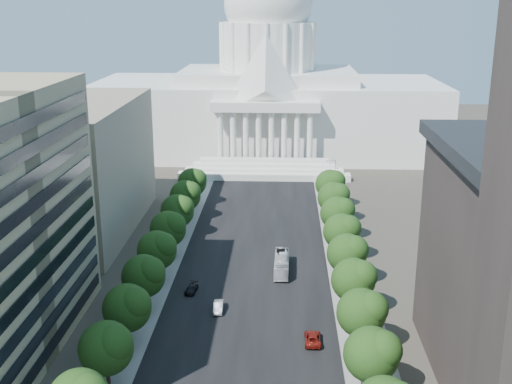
# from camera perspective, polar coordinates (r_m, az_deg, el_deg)

# --- Properties ---
(road_asphalt) EXTENTS (30.00, 260.00, 0.01)m
(road_asphalt) POSITION_cam_1_polar(r_m,az_deg,el_deg) (140.69, -0.04, -4.95)
(road_asphalt) COLOR black
(road_asphalt) RESTS_ON ground
(sidewalk_left) EXTENTS (8.00, 260.00, 0.02)m
(sidewalk_left) POSITION_cam_1_polar(r_m,az_deg,el_deg) (142.75, -7.71, -4.78)
(sidewalk_left) COLOR gray
(sidewalk_left) RESTS_ON ground
(sidewalk_right) EXTENTS (8.00, 260.00, 0.02)m
(sidewalk_right) POSITION_cam_1_polar(r_m,az_deg,el_deg) (141.17, 7.71, -5.03)
(sidewalk_right) COLOR gray
(sidewalk_right) RESTS_ON ground
(capitol) EXTENTS (120.00, 56.00, 73.00)m
(capitol) POSITION_cam_1_polar(r_m,az_deg,el_deg) (227.95, 1.04, 8.57)
(capitol) COLOR white
(capitol) RESTS_ON ground
(office_block_left_far) EXTENTS (38.00, 52.00, 30.00)m
(office_block_left_far) POSITION_cam_1_polar(r_m,az_deg,el_deg) (155.12, -17.89, 2.10)
(office_block_left_far) COLOR gray
(office_block_left_far) RESTS_ON ground
(tree_l_c) EXTENTS (7.79, 7.60, 9.97)m
(tree_l_c) POSITION_cam_1_polar(r_m,az_deg,el_deg) (91.93, -13.02, -13.28)
(tree_l_c) COLOR #33261C
(tree_l_c) RESTS_ON ground
(tree_l_d) EXTENTS (7.79, 7.60, 9.97)m
(tree_l_d) POSITION_cam_1_polar(r_m,az_deg,el_deg) (102.14, -11.25, -9.98)
(tree_l_d) COLOR #33261C
(tree_l_d) RESTS_ON ground
(tree_l_e) EXTENTS (7.79, 7.60, 9.97)m
(tree_l_e) POSITION_cam_1_polar(r_m,az_deg,el_deg) (112.71, -9.83, -7.29)
(tree_l_e) COLOR #33261C
(tree_l_e) RESTS_ON ground
(tree_l_f) EXTENTS (7.79, 7.60, 9.97)m
(tree_l_f) POSITION_cam_1_polar(r_m,az_deg,el_deg) (123.54, -8.67, -5.06)
(tree_l_f) COLOR #33261C
(tree_l_f) RESTS_ON ground
(tree_l_g) EXTENTS (7.79, 7.60, 9.97)m
(tree_l_g) POSITION_cam_1_polar(r_m,az_deg,el_deg) (134.57, -7.71, -3.19)
(tree_l_g) COLOR #33261C
(tree_l_g) RESTS_ON ground
(tree_l_h) EXTENTS (7.79, 7.60, 9.97)m
(tree_l_h) POSITION_cam_1_polar(r_m,az_deg,el_deg) (145.75, -6.90, -1.60)
(tree_l_h) COLOR #33261C
(tree_l_h) RESTS_ON ground
(tree_l_i) EXTENTS (7.79, 7.60, 9.97)m
(tree_l_i) POSITION_cam_1_polar(r_m,az_deg,el_deg) (157.05, -6.20, -0.25)
(tree_l_i) COLOR #33261C
(tree_l_i) RESTS_ON ground
(tree_l_j) EXTENTS (7.79, 7.60, 9.97)m
(tree_l_j) POSITION_cam_1_polar(r_m,az_deg,el_deg) (168.45, -5.60, 0.93)
(tree_l_j) COLOR #33261C
(tree_l_j) RESTS_ON ground
(tree_r_c) EXTENTS (7.79, 7.60, 9.97)m
(tree_r_c) POSITION_cam_1_polar(r_m,az_deg,el_deg) (89.72, 10.46, -13.91)
(tree_r_c) COLOR #33261C
(tree_r_c) RESTS_ON ground
(tree_r_d) EXTENTS (7.79, 7.60, 9.97)m
(tree_r_d) POSITION_cam_1_polar(r_m,az_deg,el_deg) (100.16, 9.55, -10.45)
(tree_r_d) COLOR #33261C
(tree_r_d) RESTS_ON ground
(tree_r_e) EXTENTS (7.79, 7.60, 9.97)m
(tree_r_e) POSITION_cam_1_polar(r_m,az_deg,el_deg) (110.92, 8.83, -7.65)
(tree_r_e) COLOR #33261C
(tree_r_e) RESTS_ON ground
(tree_r_f) EXTENTS (7.79, 7.60, 9.97)m
(tree_r_f) POSITION_cam_1_polar(r_m,az_deg,el_deg) (121.91, 8.25, -5.34)
(tree_r_f) COLOR #33261C
(tree_r_f) RESTS_ON ground
(tree_r_g) EXTENTS (7.79, 7.60, 9.97)m
(tree_r_g) POSITION_cam_1_polar(r_m,az_deg,el_deg) (133.07, 7.76, -3.42)
(tree_r_g) COLOR #33261C
(tree_r_g) RESTS_ON ground
(tree_r_h) EXTENTS (7.79, 7.60, 9.97)m
(tree_r_h) POSITION_cam_1_polar(r_m,az_deg,el_deg) (144.37, 7.35, -1.80)
(tree_r_h) COLOR #33261C
(tree_r_h) RESTS_ON ground
(tree_r_i) EXTENTS (7.79, 7.60, 9.97)m
(tree_r_i) POSITION_cam_1_polar(r_m,az_deg,el_deg) (155.77, 7.01, -0.41)
(tree_r_i) COLOR #33261C
(tree_r_i) RESTS_ON ground
(tree_r_j) EXTENTS (7.79, 7.60, 9.97)m
(tree_r_j) POSITION_cam_1_polar(r_m,az_deg,el_deg) (167.26, 6.71, 0.78)
(tree_r_j) COLOR #33261C
(tree_r_j) RESTS_ON ground
(streetlight_b) EXTENTS (2.61, 0.44, 9.00)m
(streetlight_b) POSITION_cam_1_polar(r_m,az_deg,el_deg) (89.59, 11.53, -14.50)
(streetlight_b) COLOR gray
(streetlight_b) RESTS_ON ground
(streetlight_c) EXTENTS (2.61, 0.44, 9.00)m
(streetlight_c) POSITION_cam_1_polar(r_m,az_deg,el_deg) (111.54, 9.61, -7.90)
(streetlight_c) COLOR gray
(streetlight_c) RESTS_ON ground
(streetlight_d) EXTENTS (2.61, 0.44, 9.00)m
(streetlight_d) POSITION_cam_1_polar(r_m,az_deg,el_deg) (134.56, 8.37, -3.51)
(streetlight_d) COLOR gray
(streetlight_d) RESTS_ON ground
(streetlight_e) EXTENTS (2.61, 0.44, 9.00)m
(streetlight_e) POSITION_cam_1_polar(r_m,az_deg,el_deg) (158.18, 7.51, -0.41)
(streetlight_e) COLOR gray
(streetlight_e) RESTS_ON ground
(streetlight_f) EXTENTS (2.61, 0.44, 9.00)m
(streetlight_f) POSITION_cam_1_polar(r_m,az_deg,el_deg) (182.17, 6.87, 1.88)
(streetlight_f) COLOR gray
(streetlight_f) RESTS_ON ground
(car_silver) EXTENTS (1.73, 4.70, 1.54)m
(car_silver) POSITION_cam_1_polar(r_m,az_deg,el_deg) (113.08, -3.37, -10.16)
(car_silver) COLOR #AAACB2
(car_silver) RESTS_ON ground
(car_red) EXTENTS (2.56, 5.50, 1.52)m
(car_red) POSITION_cam_1_polar(r_m,az_deg,el_deg) (103.72, 5.06, -12.83)
(car_red) COLOR maroon
(car_red) RESTS_ON ground
(car_dark_b) EXTENTS (2.35, 4.64, 1.29)m
(car_dark_b) POSITION_cam_1_polar(r_m,az_deg,el_deg) (120.33, -5.75, -8.56)
(car_dark_b) COLOR black
(car_dark_b) RESTS_ON ground
(city_bus) EXTENTS (3.00, 11.92, 3.31)m
(city_bus) POSITION_cam_1_polar(r_m,az_deg,el_deg) (128.15, 2.30, -6.38)
(city_bus) COLOR silver
(city_bus) RESTS_ON ground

